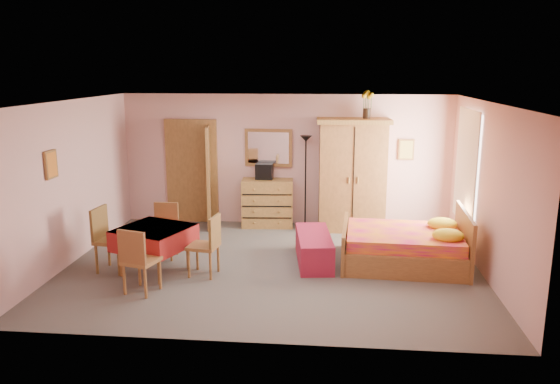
# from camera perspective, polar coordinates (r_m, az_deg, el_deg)

# --- Properties ---
(floor) EXTENTS (6.50, 6.50, 0.00)m
(floor) POSITION_cam_1_polar(r_m,az_deg,el_deg) (8.80, -0.84, -7.74)
(floor) COLOR #635E57
(floor) RESTS_ON ground
(ceiling) EXTENTS (6.50, 6.50, 0.00)m
(ceiling) POSITION_cam_1_polar(r_m,az_deg,el_deg) (8.25, -0.90, 9.41)
(ceiling) COLOR brown
(ceiling) RESTS_ON wall_back
(wall_back) EXTENTS (6.50, 0.10, 2.60)m
(wall_back) POSITION_cam_1_polar(r_m,az_deg,el_deg) (10.87, 0.58, 3.35)
(wall_back) COLOR #D8A29D
(wall_back) RESTS_ON floor
(wall_front) EXTENTS (6.50, 0.10, 2.60)m
(wall_front) POSITION_cam_1_polar(r_m,az_deg,el_deg) (6.03, -3.49, -4.48)
(wall_front) COLOR #D8A29D
(wall_front) RESTS_ON floor
(wall_left) EXTENTS (0.10, 5.00, 2.60)m
(wall_left) POSITION_cam_1_polar(r_m,az_deg,el_deg) (9.36, -21.07, 0.92)
(wall_left) COLOR #D8A29D
(wall_left) RESTS_ON floor
(wall_right) EXTENTS (0.10, 5.00, 2.60)m
(wall_right) POSITION_cam_1_polar(r_m,az_deg,el_deg) (8.70, 20.92, 0.09)
(wall_right) COLOR #D8A29D
(wall_right) RESTS_ON floor
(doorway) EXTENTS (1.06, 0.12, 2.15)m
(doorway) POSITION_cam_1_polar(r_m,az_deg,el_deg) (11.21, -9.16, 2.05)
(doorway) COLOR #9E6B35
(doorway) RESTS_ON floor
(window) EXTENTS (0.08, 1.40, 1.95)m
(window) POSITION_cam_1_polar(r_m,az_deg,el_deg) (9.80, 18.96, 2.49)
(window) COLOR white
(window) RESTS_ON wall_right
(picture_left) EXTENTS (0.04, 0.32, 0.42)m
(picture_left) POSITION_cam_1_polar(r_m,az_deg,el_deg) (8.75, -22.82, 2.67)
(picture_left) COLOR orange
(picture_left) RESTS_ON wall_left
(picture_back) EXTENTS (0.30, 0.04, 0.40)m
(picture_back) POSITION_cam_1_polar(r_m,az_deg,el_deg) (10.86, 13.05, 4.34)
(picture_back) COLOR #D8BF59
(picture_back) RESTS_ON wall_back
(chest_of_drawers) EXTENTS (1.03, 0.57, 0.95)m
(chest_of_drawers) POSITION_cam_1_polar(r_m,az_deg,el_deg) (10.84, -1.31, -1.15)
(chest_of_drawers) COLOR #A87839
(chest_of_drawers) RESTS_ON floor
(wall_mirror) EXTENTS (0.95, 0.11, 0.75)m
(wall_mirror) POSITION_cam_1_polar(r_m,az_deg,el_deg) (10.84, -1.21, 4.65)
(wall_mirror) COLOR white
(wall_mirror) RESTS_ON wall_back
(stereo) EXTENTS (0.34, 0.26, 0.31)m
(stereo) POSITION_cam_1_polar(r_m,az_deg,el_deg) (10.76, -1.65, 2.17)
(stereo) COLOR black
(stereo) RESTS_ON chest_of_drawers
(floor_lamp) EXTENTS (0.28, 0.28, 1.82)m
(floor_lamp) POSITION_cam_1_polar(r_m,az_deg,el_deg) (10.69, 2.68, 1.05)
(floor_lamp) COLOR black
(floor_lamp) RESTS_ON floor
(wardrobe) EXTENTS (1.41, 0.77, 2.17)m
(wardrobe) POSITION_cam_1_polar(r_m,az_deg,el_deg) (10.56, 7.55, 1.75)
(wardrobe) COLOR #A26A36
(wardrobe) RESTS_ON floor
(sunflower_vase) EXTENTS (0.22, 0.22, 0.52)m
(sunflower_vase) POSITION_cam_1_polar(r_m,az_deg,el_deg) (10.45, 9.09, 9.02)
(sunflower_vase) COLOR gold
(sunflower_vase) RESTS_ON wardrobe
(bed) EXTENTS (2.04, 1.65, 0.91)m
(bed) POSITION_cam_1_polar(r_m,az_deg,el_deg) (8.97, 12.77, -4.61)
(bed) COLOR #C31357
(bed) RESTS_ON floor
(bench) EXTENTS (0.69, 1.46, 0.47)m
(bench) POSITION_cam_1_polar(r_m,az_deg,el_deg) (8.92, 3.56, -5.88)
(bench) COLOR maroon
(bench) RESTS_ON floor
(dining_table) EXTENTS (1.27, 1.27, 0.72)m
(dining_table) POSITION_cam_1_polar(r_m,az_deg,el_deg) (8.64, -12.93, -5.93)
(dining_table) COLOR maroon
(dining_table) RESTS_ON floor
(chair_south) EXTENTS (0.54, 0.54, 0.95)m
(chair_south) POSITION_cam_1_polar(r_m,az_deg,el_deg) (7.92, -14.29, -6.88)
(chair_south) COLOR #9E6835
(chair_south) RESTS_ON floor
(chair_north) EXTENTS (0.41, 0.41, 0.90)m
(chair_north) POSITION_cam_1_polar(r_m,az_deg,el_deg) (9.25, -12.06, -4.06)
(chair_north) COLOR olive
(chair_north) RESTS_ON floor
(chair_west) EXTENTS (0.51, 0.51, 1.01)m
(chair_west) POSITION_cam_1_polar(r_m,az_deg,el_deg) (8.85, -17.10, -4.77)
(chair_west) COLOR olive
(chair_west) RESTS_ON floor
(chair_east) EXTENTS (0.48, 0.48, 0.94)m
(chair_east) POSITION_cam_1_polar(r_m,az_deg,el_deg) (8.38, -8.03, -5.54)
(chair_east) COLOR olive
(chair_east) RESTS_ON floor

